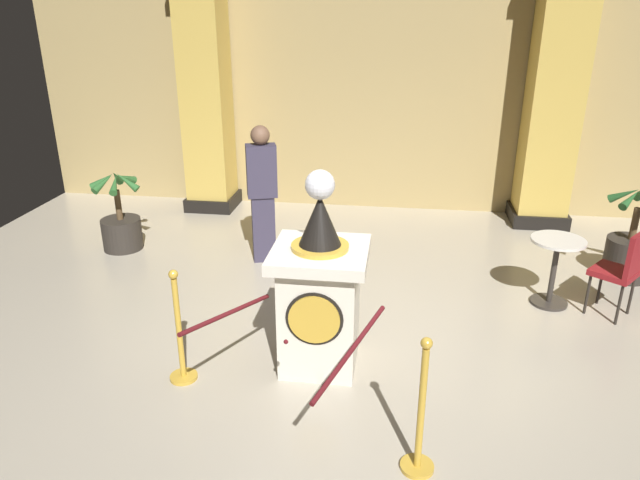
% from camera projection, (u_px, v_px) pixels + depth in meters
% --- Properties ---
extents(ground_plane, '(10.65, 10.65, 0.00)m').
position_uv_depth(ground_plane, '(341.00, 358.00, 5.38)').
color(ground_plane, '#B2A893').
extents(back_wall, '(10.65, 0.16, 4.03)m').
position_uv_depth(back_wall, '(375.00, 78.00, 8.79)').
color(back_wall, tan).
rests_on(back_wall, ground_plane).
extents(pedestal_clock, '(0.81, 0.81, 1.81)m').
position_uv_depth(pedestal_clock, '(320.00, 294.00, 5.06)').
color(pedestal_clock, silver).
rests_on(pedestal_clock, ground_plane).
extents(stanchion_near, '(0.24, 0.24, 1.04)m').
position_uv_depth(stanchion_near, '(180.00, 342.00, 4.96)').
color(stanchion_near, gold).
rests_on(stanchion_near, ground_plane).
extents(stanchion_far, '(0.24, 0.24, 1.06)m').
position_uv_depth(stanchion_far, '(420.00, 425.00, 3.96)').
color(stanchion_far, gold).
rests_on(stanchion_far, ground_plane).
extents(velvet_rope, '(1.44, 1.42, 0.22)m').
position_uv_depth(velvet_rope, '(286.00, 331.00, 4.31)').
color(velvet_rope, '#591419').
extents(column_left, '(0.78, 0.78, 3.87)m').
position_uv_depth(column_left, '(205.00, 85.00, 8.74)').
color(column_left, black).
rests_on(column_left, ground_plane).
extents(column_right, '(0.83, 0.83, 3.87)m').
position_uv_depth(column_right, '(555.00, 92.00, 8.08)').
color(column_right, black).
rests_on(column_right, ground_plane).
extents(potted_palm_left, '(0.67, 0.64, 1.09)m').
position_uv_depth(potted_palm_left, '(121.00, 225.00, 7.71)').
color(potted_palm_left, '#2D2823').
rests_on(potted_palm_left, ground_plane).
extents(potted_palm_right, '(0.66, 0.67, 1.16)m').
position_uv_depth(potted_palm_right, '(629.00, 251.00, 6.87)').
color(potted_palm_right, '#2D2823').
rests_on(potted_palm_right, ground_plane).
extents(bystander_guest, '(0.41, 0.32, 1.72)m').
position_uv_depth(bystander_guest, '(262.00, 191.00, 7.14)').
color(bystander_guest, '#383347').
rests_on(bystander_guest, ground_plane).
extents(cafe_table, '(0.56, 0.56, 0.76)m').
position_uv_depth(cafe_table, '(555.00, 263.00, 6.20)').
color(cafe_table, '#332D28').
rests_on(cafe_table, ground_plane).
extents(cafe_chair_red, '(0.56, 0.56, 0.96)m').
position_uv_depth(cafe_chair_red, '(623.00, 266.00, 5.90)').
color(cafe_chair_red, black).
rests_on(cafe_chair_red, ground_plane).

